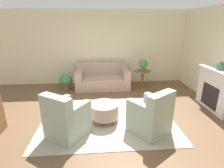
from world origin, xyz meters
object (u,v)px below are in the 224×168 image
at_px(couch, 103,79).
at_px(armchair_left, 66,120).
at_px(potted_plant_floor, 66,81).
at_px(ottoman_table, 104,110).
at_px(potted_plant_on_side_table, 143,64).
at_px(armchair_right, 151,116).
at_px(side_table, 142,76).
at_px(vase_mantel_near, 221,67).

height_order(couch, armchair_left, armchair_left).
bearing_deg(armchair_left, potted_plant_floor, 99.67).
height_order(ottoman_table, potted_plant_on_side_table, potted_plant_on_side_table).
distance_m(armchair_right, potted_plant_on_side_table, 2.89).
xyz_separation_m(armchair_left, armchair_right, (1.81, 0.00, 0.00)).
bearing_deg(armchair_left, couch, 74.33).
xyz_separation_m(armchair_left, potted_plant_on_side_table, (2.31, 2.80, 0.51)).
bearing_deg(couch, potted_plant_on_side_table, -8.62).
xyz_separation_m(armchair_right, side_table, (0.50, 2.80, 0.07)).
xyz_separation_m(armchair_right, ottoman_table, (-0.99, 0.54, -0.10)).
bearing_deg(potted_plant_floor, ottoman_table, -60.29).
xyz_separation_m(vase_mantel_near, potted_plant_on_side_table, (-1.60, 1.83, -0.32)).
relative_size(couch, armchair_right, 1.94).
xyz_separation_m(couch, ottoman_table, (-0.03, -2.48, -0.02)).
distance_m(armchair_left, vase_mantel_near, 4.11).
xyz_separation_m(couch, potted_plant_on_side_table, (1.46, -0.22, 0.58)).
relative_size(armchair_left, ottoman_table, 1.45).
bearing_deg(vase_mantel_near, potted_plant_floor, 157.20).
xyz_separation_m(armchair_right, vase_mantel_near, (2.09, 0.97, 0.83)).
relative_size(vase_mantel_near, potted_plant_floor, 0.35).
bearing_deg(potted_plant_on_side_table, vase_mantel_near, -48.90).
xyz_separation_m(armchair_left, ottoman_table, (0.82, 0.54, -0.10)).
distance_m(armchair_left, potted_plant_on_side_table, 3.67).
bearing_deg(potted_plant_floor, armchair_right, -50.87).
height_order(armchair_right, ottoman_table, armchair_right).
distance_m(vase_mantel_near, potted_plant_on_side_table, 2.45).
xyz_separation_m(side_table, vase_mantel_near, (1.60, -1.83, 0.76)).
xyz_separation_m(ottoman_table, potted_plant_floor, (-1.30, 2.28, 0.06)).
bearing_deg(couch, ottoman_table, -90.69).
bearing_deg(vase_mantel_near, armchair_left, -166.00).
relative_size(couch, side_table, 2.93).
bearing_deg(potted_plant_on_side_table, side_table, 0.00).
distance_m(couch, armchair_left, 3.14).
relative_size(armchair_right, potted_plant_on_side_table, 2.46).
bearing_deg(vase_mantel_near, side_table, 131.10).
height_order(armchair_left, vase_mantel_near, vase_mantel_near).
height_order(armchair_left, side_table, armchair_left).
distance_m(potted_plant_on_side_table, potted_plant_floor, 2.84).
bearing_deg(potted_plant_on_side_table, couch, 171.38).
bearing_deg(potted_plant_floor, armchair_left, -80.33).
bearing_deg(couch, vase_mantel_near, -33.87).
relative_size(ottoman_table, potted_plant_floor, 1.15).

